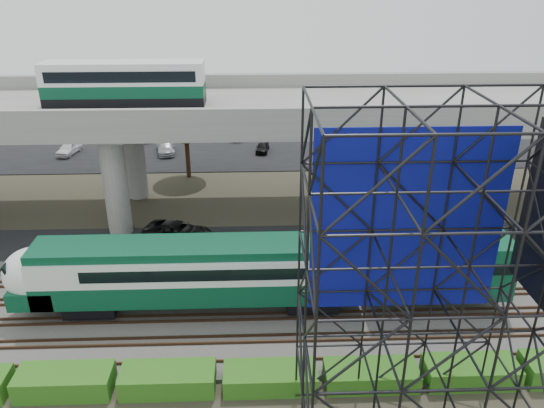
{
  "coord_description": "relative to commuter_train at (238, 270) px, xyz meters",
  "views": [
    {
      "loc": [
        0.35,
        -24.4,
        19.22
      ],
      "look_at": [
        1.46,
        6.0,
        5.21
      ],
      "focal_mm": 35.0,
      "sensor_mm": 36.0,
      "label": 1
    }
  ],
  "objects": [
    {
      "name": "rail_tracks",
      "position": [
        0.69,
        -0.0,
        -2.6
      ],
      "size": [
        90.0,
        9.52,
        0.16
      ],
      "color": "#472D1E",
      "rests_on": "ballast_bed"
    },
    {
      "name": "suv",
      "position": [
        -4.65,
        8.75,
        -2.07
      ],
      "size": [
        5.75,
        3.97,
        1.46
      ],
      "primitive_type": "imported",
      "rotation": [
        0.0,
        0.0,
        1.25
      ],
      "color": "black",
      "rests_on": "service_road"
    },
    {
      "name": "trees",
      "position": [
        -3.98,
        14.17,
        2.69
      ],
      "size": [
        40.94,
        16.94,
        7.69
      ],
      "color": "#382314",
      "rests_on": "ground"
    },
    {
      "name": "parked_cars",
      "position": [
        0.61,
        31.54,
        -2.19
      ],
      "size": [
        37.81,
        9.69,
        1.29
      ],
      "color": "white",
      "rests_on": "parking_lot"
    },
    {
      "name": "hedge_strip",
      "position": [
        1.69,
        -6.3,
        -2.32
      ],
      "size": [
        34.6,
        1.8,
        1.2
      ],
      "color": "#2C6316",
      "rests_on": "ground"
    },
    {
      "name": "commuter_train",
      "position": [
        0.0,
        0.0,
        0.0
      ],
      "size": [
        29.3,
        3.06,
        4.3
      ],
      "color": "black",
      "rests_on": "rail_tracks"
    },
    {
      "name": "ground",
      "position": [
        0.69,
        -2.0,
        -2.88
      ],
      "size": [
        140.0,
        140.0,
        0.0
      ],
      "primitive_type": "plane",
      "color": "#474233",
      "rests_on": "ground"
    },
    {
      "name": "overpass",
      "position": [
        0.01,
        14.0,
        5.33
      ],
      "size": [
        80.0,
        12.0,
        12.4
      ],
      "color": "#9E9B93",
      "rests_on": "ground"
    },
    {
      "name": "scaffold_tower",
      "position": [
        7.41,
        -9.98,
        4.59
      ],
      "size": [
        9.36,
        6.36,
        15.0
      ],
      "color": "black",
      "rests_on": "ground"
    },
    {
      "name": "service_road",
      "position": [
        0.69,
        8.5,
        -2.84
      ],
      "size": [
        90.0,
        5.0,
        0.08
      ],
      "primitive_type": "cube",
      "color": "black",
      "rests_on": "ground"
    },
    {
      "name": "ballast_bed",
      "position": [
        0.69,
        0.0,
        -2.78
      ],
      "size": [
        90.0,
        12.0,
        0.2
      ],
      "primitive_type": "cube",
      "color": "slate",
      "rests_on": "ground"
    },
    {
      "name": "parking_lot",
      "position": [
        0.69,
        32.0,
        -2.84
      ],
      "size": [
        90.0,
        18.0,
        0.08
      ],
      "primitive_type": "cube",
      "color": "black",
      "rests_on": "ground"
    },
    {
      "name": "harbor_water",
      "position": [
        0.69,
        54.0,
        -2.87
      ],
      "size": [
        140.0,
        40.0,
        0.03
      ],
      "primitive_type": "cube",
      "color": "#465B74",
      "rests_on": "ground"
    }
  ]
}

